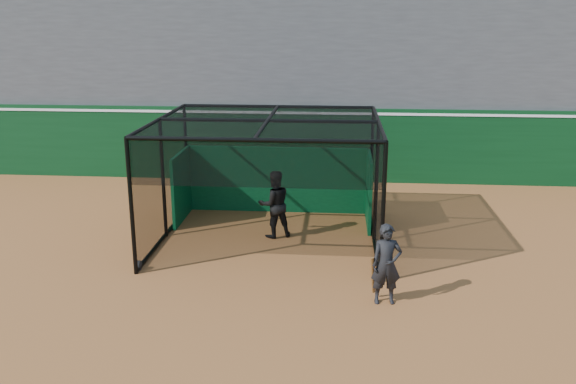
{
  "coord_description": "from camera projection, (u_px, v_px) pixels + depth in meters",
  "views": [
    {
      "loc": [
        1.97,
        -11.93,
        5.41
      ],
      "look_at": [
        0.82,
        2.0,
        1.4
      ],
      "focal_mm": 38.0,
      "sensor_mm": 36.0,
      "label": 1
    }
  ],
  "objects": [
    {
      "name": "on_deck_player",
      "position": [
        386.0,
        264.0,
        11.8
      ],
      "size": [
        0.64,
        0.45,
        1.61
      ],
      "color": "black",
      "rests_on": "ground"
    },
    {
      "name": "grandstand",
      "position": [
        289.0,
        43.0,
        23.6
      ],
      "size": [
        50.0,
        7.85,
        8.95
      ],
      "color": "#4C4C4F",
      "rests_on": "ground"
    },
    {
      "name": "batting_cage",
      "position": [
        268.0,
        181.0,
        15.07
      ],
      "size": [
        5.4,
        4.92,
        3.03
      ],
      "color": "black",
      "rests_on": "ground"
    },
    {
      "name": "batter",
      "position": [
        274.0,
        204.0,
        15.41
      ],
      "size": [
        1.03,
        0.93,
        1.73
      ],
      "primitive_type": "imported",
      "rotation": [
        0.0,
        0.0,
        3.54
      ],
      "color": "black",
      "rests_on": "ground"
    },
    {
      "name": "ground",
      "position": [
        242.0,
        279.0,
        13.08
      ],
      "size": [
        120.0,
        120.0,
        0.0
      ],
      "primitive_type": "plane",
      "color": "#96592B",
      "rests_on": "ground"
    },
    {
      "name": "outfield_wall",
      "position": [
        280.0,
        143.0,
        20.87
      ],
      "size": [
        50.0,
        0.5,
        2.5
      ],
      "color": "#093515",
      "rests_on": "ground"
    }
  ]
}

